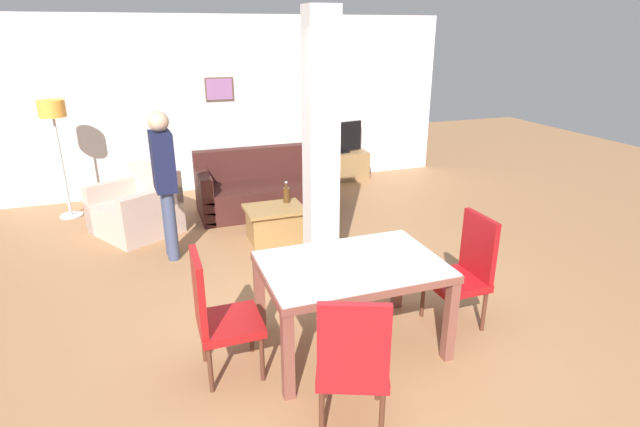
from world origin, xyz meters
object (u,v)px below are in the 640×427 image
Objects in this scene: dining_table at (351,281)px; sofa at (262,190)px; dining_chair_head_left at (217,312)px; standing_person at (164,176)px; tv_stand at (338,166)px; dining_chair_near_left at (353,360)px; armchair at (138,211)px; bottle at (286,194)px; tv_screen at (338,138)px; coffee_table at (275,223)px; dining_chair_head_right at (465,268)px; floor_lamp at (54,120)px.

dining_table is 0.78× the size of sofa.
standing_person is (-0.20, 2.29, 0.43)m from dining_chair_head_left.
dining_chair_head_left is at bearing -121.13° from tv_stand.
dining_chair_head_left is 1.11m from dining_chair_near_left.
armchair is at bearing 116.49° from dining_table.
bottle is at bearing 153.60° from dining_chair_head_left.
dining_table is at bearing 175.69° from armchair.
tv_stand is (1.51, 2.05, -0.29)m from bottle.
armchair is at bearing -170.48° from dining_chair_head_left.
bottle is at bearing 94.97° from standing_person.
standing_person is at bearing -171.21° from bottle.
dining_table is 1.56× the size of tv_screen.
dining_chair_head_left is at bearing -113.87° from coffee_table.
dining_chair_head_left is 3.68m from sofa.
armchair is at bearing -163.50° from standing_person.
standing_person is (-2.95, -2.27, 0.73)m from tv_stand.
dining_chair_head_right reaches higher than tv_screen.
dining_chair_near_left is 3.41m from bottle.
coffee_table is 0.44× the size of floor_lamp.
tv_stand is 0.62× the size of standing_person.
armchair is 1.21m from standing_person.
bottle is 2.56m from tv_stand.
tv_stand is 1.15× the size of tv_screen.
tv_stand is at bearing 123.73° from standing_person.
dining_chair_head_left reaches higher than coffee_table.
dining_chair_near_left is at bearing 166.33° from armchair.
coffee_table is 2.65× the size of bottle.
dining_chair_head_left is 1.11× the size of tv_screen.
floor_lamp is (-3.59, 4.15, 0.83)m from dining_chair_head_right.
coffee_table is (-0.01, 2.38, -0.38)m from dining_table.
bottle is 1.53m from standing_person.
dining_chair_head_left is 2.81m from bottle.
armchair is at bearing 158.41° from bottle.
floor_lamp is at bearing -160.70° from dining_chair_head_left.
dining_chair_head_left is 0.60× the size of standing_person.
dining_chair_near_left is 3.73× the size of bottle.
floor_lamp is (-2.70, 1.63, 0.83)m from bottle.
bottle is at bearing 42.31° from tv_screen.
dining_chair_head_right is at bearing -97.71° from tv_stand.
standing_person is at bearing 118.83° from dining_table.
dining_chair_head_right is at bearing -65.44° from coffee_table.
dining_table is at bearing -110.32° from tv_stand.
tv_screen is (1.59, 1.08, 0.44)m from sofa.
dining_chair_head_right is 0.81× the size of armchair.
tv_screen is at bearing 53.63° from bottle.
tv_screen is (3.30, 1.34, 0.45)m from armchair.
sofa is 1.93m from standing_person.
dining_chair_head_left is 3.28m from armchair.
floor_lamp is at bearing 13.89° from armchair.
tv_screen is at bearing -98.72° from armchair.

